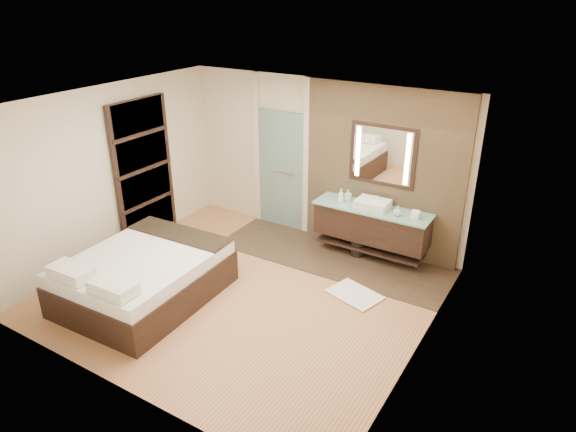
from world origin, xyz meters
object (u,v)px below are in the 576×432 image
Objects in this scene: vanity at (372,224)px; waste_bin at (358,248)px; mirror_unit at (382,155)px; bed at (144,277)px.

vanity is 6.48× the size of waste_bin.
bed is at bearing -126.65° from mirror_unit.
mirror_unit is 3.94m from bed.
vanity reaches higher than waste_bin.
waste_bin is at bearing -159.15° from vanity.
vanity reaches higher than bed.
mirror_unit is 0.49× the size of bed.
mirror_unit is 1.55m from waste_bin.
bed is at bearing -127.33° from waste_bin.
vanity is 0.48m from waste_bin.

